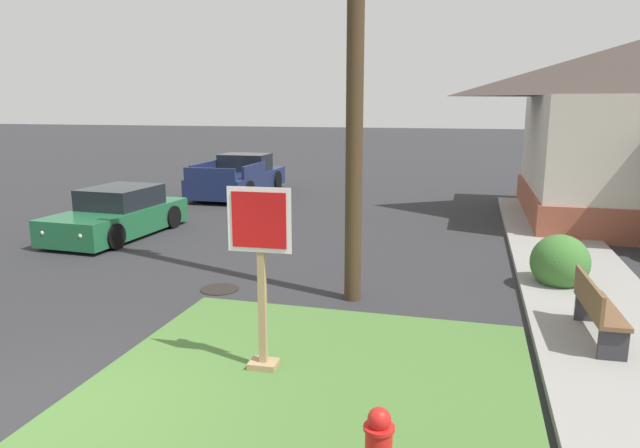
# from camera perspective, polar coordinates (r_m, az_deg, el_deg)

# --- Properties ---
(ground_plane) EXTENTS (160.00, 160.00, 0.00)m
(ground_plane) POSITION_cam_1_polar(r_m,az_deg,el_deg) (7.14, -26.07, -17.30)
(ground_plane) COLOR #2B2B2D
(grass_corner_patch) EXTENTS (5.22, 5.20, 0.08)m
(grass_corner_patch) POSITION_cam_1_polar(r_m,az_deg,el_deg) (7.00, -1.26, -16.25)
(grass_corner_patch) COLOR #477033
(grass_corner_patch) RESTS_ON ground
(sidewalk_strip) EXTENTS (2.20, 19.98, 0.12)m
(sidewalk_strip) POSITION_cam_1_polar(r_m,az_deg,el_deg) (11.59, 24.70, -5.69)
(sidewalk_strip) COLOR gray
(sidewalk_strip) RESTS_ON ground
(stop_sign) EXTENTS (0.79, 0.30, 2.31)m
(stop_sign) POSITION_cam_1_polar(r_m,az_deg,el_deg) (7.03, -5.89, -5.57)
(stop_sign) COLOR #A3845B
(stop_sign) RESTS_ON grass_corner_patch
(manhole_cover) EXTENTS (0.70, 0.70, 0.02)m
(manhole_cover) POSITION_cam_1_polar(r_m,az_deg,el_deg) (10.71, -10.01, -6.44)
(manhole_cover) COLOR black
(manhole_cover) RESTS_ON ground
(parked_sedan_green) EXTENTS (2.00, 4.12, 1.25)m
(parked_sedan_green) POSITION_cam_1_polar(r_m,az_deg,el_deg) (15.65, -19.52, 0.87)
(parked_sedan_green) COLOR #1E6038
(parked_sedan_green) RESTS_ON ground
(pickup_truck_navy) EXTENTS (2.24, 5.17, 1.48)m
(pickup_truck_navy) POSITION_cam_1_polar(r_m,az_deg,el_deg) (21.77, -8.07, 4.56)
(pickup_truck_navy) COLOR #19234C
(pickup_truck_navy) RESTS_ON ground
(street_bench) EXTENTS (0.47, 1.57, 0.85)m
(street_bench) POSITION_cam_1_polar(r_m,az_deg,el_deg) (8.86, 25.91, -7.45)
(street_bench) COLOR brown
(street_bench) RESTS_ON sidewalk_strip
(shrub_by_curb) EXTENTS (1.05, 1.05, 1.02)m
(shrub_by_curb) POSITION_cam_1_polar(r_m,az_deg,el_deg) (11.32, 22.88, -3.55)
(shrub_by_curb) COLOR #3C7130
(shrub_by_curb) RESTS_ON ground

